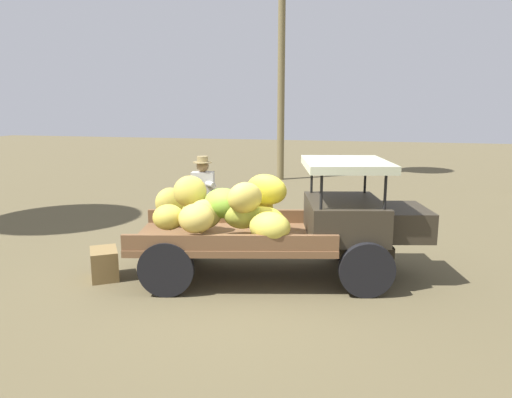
{
  "coord_description": "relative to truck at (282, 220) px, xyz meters",
  "views": [
    {
      "loc": [
        1.8,
        -6.64,
        2.64
      ],
      "look_at": [
        0.07,
        0.27,
        1.24
      ],
      "focal_mm": 33.45,
      "sensor_mm": 36.0,
      "label": 1
    }
  ],
  "objects": [
    {
      "name": "farmer",
      "position": [
        -1.67,
        1.09,
        0.08
      ],
      "size": [
        0.53,
        0.49,
        1.75
      ],
      "rotation": [
        0.0,
        0.0,
        -1.36
      ],
      "color": "#B7AFA0",
      "rests_on": "ground"
    },
    {
      "name": "ground_plane",
      "position": [
        -0.46,
        -0.31,
        -0.92
      ],
      "size": [
        60.0,
        60.0,
        0.0
      ],
      "primitive_type": "plane",
      "color": "brown"
    },
    {
      "name": "truck",
      "position": [
        0.0,
        0.0,
        0.0
      ],
      "size": [
        4.65,
        2.56,
        1.83
      ],
      "rotation": [
        0.0,
        0.0,
        0.23
      ],
      "color": "#312B1F",
      "rests_on": "ground"
    },
    {
      "name": "wooden_crate",
      "position": [
        -2.66,
        -0.69,
        -0.68
      ],
      "size": [
        0.64,
        0.69,
        0.46
      ],
      "primitive_type": "cube",
      "rotation": [
        0.0,
        0.0,
        2.16
      ],
      "color": "olive",
      "rests_on": "ground"
    }
  ]
}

